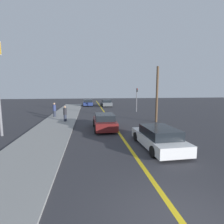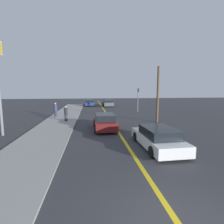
{
  "view_description": "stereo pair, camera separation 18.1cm",
  "coord_description": "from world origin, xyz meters",
  "views": [
    {
      "loc": [
        -2.41,
        -3.77,
        3.51
      ],
      "look_at": [
        -0.6,
        9.32,
        1.74
      ],
      "focal_mm": 28.0,
      "sensor_mm": 36.0,
      "label": 1
    },
    {
      "loc": [
        -2.23,
        -3.79,
        3.51
      ],
      "look_at": [
        -0.6,
        9.32,
        1.74
      ],
      "focal_mm": 28.0,
      "sensor_mm": 36.0,
      "label": 2
    }
  ],
  "objects": [
    {
      "name": "car_far_distant",
      "position": [
        1.21,
        30.66,
        0.64
      ],
      "size": [
        2.07,
        3.95,
        1.32
      ],
      "rotation": [
        0.0,
        0.0,
        0.04
      ],
      "color": "#4C5156",
      "rests_on": "ground_plane"
    },
    {
      "name": "car_parked_left_lot",
      "position": [
        -2.42,
        32.38,
        0.63
      ],
      "size": [
        2.05,
        4.0,
        1.29
      ],
      "rotation": [
        0.0,
        0.0,
        0.02
      ],
      "color": "navy",
      "rests_on": "ground_plane"
    },
    {
      "name": "car_near_right_lane",
      "position": [
        1.72,
        5.87,
        0.61
      ],
      "size": [
        2.14,
        4.69,
        1.26
      ],
      "rotation": [
        0.0,
        0.0,
        0.03
      ],
      "color": "silver",
      "rests_on": "ground_plane"
    },
    {
      "name": "car_ahead_center",
      "position": [
        -1.02,
        11.02,
        0.67
      ],
      "size": [
        1.91,
        4.15,
        1.37
      ],
      "rotation": [
        0.0,
        0.0,
        0.01
      ],
      "color": "maroon",
      "rests_on": "ground_plane"
    },
    {
      "name": "sidewalk_left",
      "position": [
        -5.5,
        17.91,
        0.05
      ],
      "size": [
        3.5,
        35.82,
        0.1
      ],
      "color": "gray",
      "rests_on": "ground_plane"
    },
    {
      "name": "utility_pole",
      "position": [
        4.73,
        13.67,
        2.89
      ],
      "size": [
        0.24,
        0.24,
        5.79
      ],
      "color": "brown",
      "rests_on": "ground_plane"
    },
    {
      "name": "pedestrian_near_curb",
      "position": [
        -4.82,
        14.88,
        0.91
      ],
      "size": [
        0.35,
        0.35,
        1.63
      ],
      "color": "#282D3D",
      "rests_on": "sidewalk_left"
    },
    {
      "name": "road_center_line",
      "position": [
        0.0,
        18.0,
        0.0
      ],
      "size": [
        0.2,
        60.0,
        0.01
      ],
      "color": "gold",
      "rests_on": "ground_plane"
    },
    {
      "name": "pedestrian_mid_group",
      "position": [
        -6.51,
        18.2,
        0.95
      ],
      "size": [
        0.38,
        0.38,
        1.71
      ],
      "color": "#282D3D",
      "rests_on": "sidewalk_left"
    },
    {
      "name": "traffic_light",
      "position": [
        4.88,
        21.8,
        2.22
      ],
      "size": [
        0.18,
        0.4,
        3.57
      ],
      "color": "slate",
      "rests_on": "ground_plane"
    }
  ]
}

